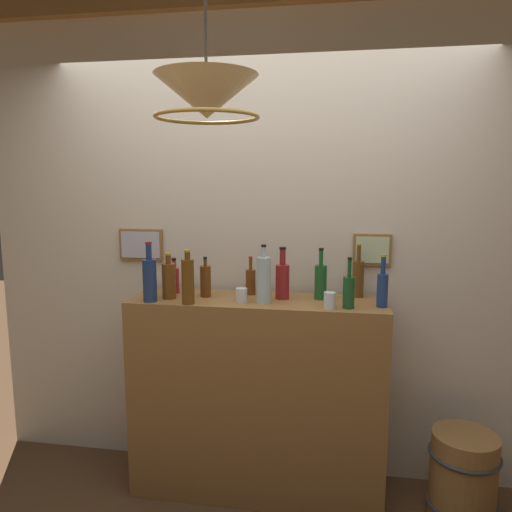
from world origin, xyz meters
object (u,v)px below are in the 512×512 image
at_px(liquor_bottle_scotch, 150,279).
at_px(liquor_bottle_sherry, 169,280).
at_px(liquor_bottle_brandy, 382,288).
at_px(liquor_bottle_port, 206,281).
at_px(liquor_bottle_rye, 358,278).
at_px(glass_tumbler_highball, 330,300).
at_px(liquor_bottle_vodka, 251,281).
at_px(liquor_bottle_amaro, 349,291).
at_px(liquor_bottle_tequila, 174,279).
at_px(liquor_bottle_mezcal, 264,279).
at_px(glass_tumbler_rocks, 242,295).
at_px(liquor_bottle_rum, 321,281).
at_px(pendant_lamp, 207,98).
at_px(liquor_bottle_vermouth, 188,281).
at_px(liquor_bottle_whiskey, 282,279).
at_px(wooden_barrel, 463,479).

xyz_separation_m(liquor_bottle_scotch, liquor_bottle_sherry, (0.08, 0.08, -0.02)).
bearing_deg(liquor_bottle_brandy, liquor_bottle_port, 175.79).
distance_m(liquor_bottle_rye, glass_tumbler_highball, 0.33).
height_order(liquor_bottle_vodka, liquor_bottle_amaro, liquor_bottle_amaro).
bearing_deg(liquor_bottle_tequila, liquor_bottle_sherry, -83.96).
distance_m(liquor_bottle_rye, liquor_bottle_mezcal, 0.55).
height_order(liquor_bottle_brandy, glass_tumbler_rocks, liquor_bottle_brandy).
height_order(liquor_bottle_rum, liquor_bottle_vodka, liquor_bottle_rum).
distance_m(liquor_bottle_rum, liquor_bottle_sherry, 0.84).
height_order(liquor_bottle_scotch, pendant_lamp, pendant_lamp).
distance_m(liquor_bottle_rum, pendant_lamp, 1.20).
height_order(liquor_bottle_vermouth, pendant_lamp, pendant_lamp).
relative_size(liquor_bottle_whiskey, liquor_bottle_rye, 0.94).
bearing_deg(glass_tumbler_highball, liquor_bottle_amaro, 14.35).
relative_size(liquor_bottle_brandy, liquor_bottle_amaro, 1.04).
bearing_deg(liquor_bottle_scotch, wooden_barrel, 1.47).
bearing_deg(liquor_bottle_rye, liquor_bottle_brandy, -60.50).
xyz_separation_m(liquor_bottle_rye, glass_tumbler_highball, (-0.15, -0.28, -0.07)).
bearing_deg(liquor_bottle_scotch, glass_tumbler_highball, 0.32).
distance_m(liquor_bottle_brandy, glass_tumbler_highball, 0.29).
xyz_separation_m(liquor_bottle_vodka, wooden_barrel, (1.17, -0.21, -0.98)).
relative_size(liquor_bottle_vodka, glass_tumbler_highball, 2.58).
bearing_deg(liquor_bottle_vodka, liquor_bottle_amaro, -21.69).
distance_m(liquor_bottle_brandy, wooden_barrel, 1.10).
distance_m(liquor_bottle_sherry, glass_tumbler_rocks, 0.42).
height_order(liquor_bottle_sherry, wooden_barrel, liquor_bottle_sherry).
xyz_separation_m(liquor_bottle_vermouth, liquor_bottle_scotch, (-0.22, 0.01, 0.00)).
xyz_separation_m(liquor_bottle_whiskey, liquor_bottle_tequila, (-0.64, 0.04, -0.03)).
xyz_separation_m(liquor_bottle_port, glass_tumbler_rocks, (0.22, -0.09, -0.05)).
distance_m(liquor_bottle_rye, wooden_barrel, 1.18).
distance_m(liquor_bottle_vodka, pendant_lamp, 1.16).
bearing_deg(liquor_bottle_sherry, liquor_bottle_brandy, 0.03).
xyz_separation_m(liquor_bottle_sherry, wooden_barrel, (1.60, -0.04, -1.00)).
relative_size(liquor_bottle_rum, liquor_bottle_amaro, 1.08).
bearing_deg(liquor_bottle_amaro, liquor_bottle_vermouth, -177.02).
xyz_separation_m(liquor_bottle_mezcal, liquor_bottle_amaro, (0.45, -0.04, -0.04)).
bearing_deg(liquor_bottle_whiskey, liquor_bottle_rye, 14.42).
xyz_separation_m(liquor_bottle_port, liquor_bottle_rye, (0.85, 0.13, 0.02)).
distance_m(liquor_bottle_vodka, liquor_bottle_sherry, 0.46).
bearing_deg(pendant_lamp, liquor_bottle_scotch, 133.24).
xyz_separation_m(liquor_bottle_scotch, pendant_lamp, (0.47, -0.50, 0.84)).
relative_size(liquor_bottle_mezcal, wooden_barrel, 0.64).
distance_m(liquor_bottle_sherry, pendant_lamp, 1.11).
xyz_separation_m(liquor_bottle_mezcal, wooden_barrel, (1.07, -0.03, -1.03)).
relative_size(liquor_bottle_vermouth, liquor_bottle_brandy, 1.06).
distance_m(liquor_bottle_vermouth, liquor_bottle_mezcal, 0.40).
distance_m(liquor_bottle_rum, liquor_bottle_amaro, 0.23).
distance_m(liquor_bottle_whiskey, liquor_bottle_sherry, 0.63).
distance_m(liquor_bottle_whiskey, liquor_bottle_vodka, 0.20).
relative_size(liquor_bottle_port, liquor_bottle_vodka, 1.03).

